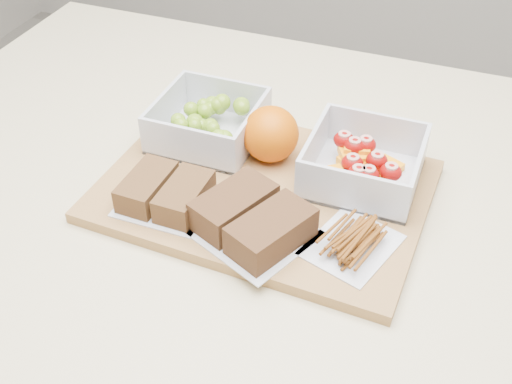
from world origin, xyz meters
TOP-DOWN VIEW (x-y plane):
  - cutting_board at (-0.00, 0.01)m, footprint 0.43×0.32m
  - grape_container at (-0.12, 0.08)m, footprint 0.14×0.14m
  - fruit_container at (0.11, 0.07)m, footprint 0.15×0.15m
  - orange at (-0.02, 0.07)m, footprint 0.08×0.08m
  - sandwich_bag_left at (-0.11, -0.07)m, footprint 0.11×0.10m
  - sandwich_bag_center at (0.01, -0.08)m, footprint 0.17×0.16m
  - pretzel_bag at (0.13, -0.06)m, footprint 0.12×0.13m

SIDE VIEW (x-z plane):
  - cutting_board at x=0.00m, z-range 0.90..0.92m
  - pretzel_bag at x=0.13m, z-range 0.92..0.94m
  - sandwich_bag_left at x=-0.11m, z-range 0.92..0.95m
  - sandwich_bag_center at x=0.01m, z-range 0.92..0.96m
  - fruit_container at x=0.11m, z-range 0.91..0.97m
  - grape_container at x=-0.12m, z-range 0.91..0.97m
  - orange at x=-0.02m, z-range 0.92..0.99m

